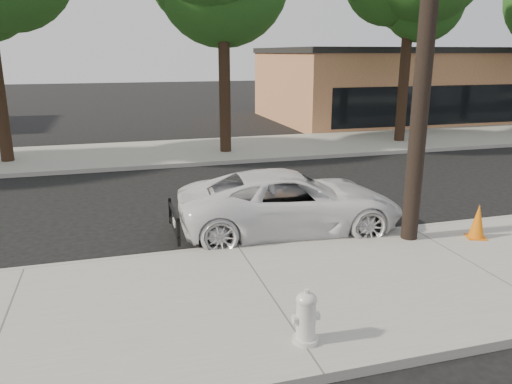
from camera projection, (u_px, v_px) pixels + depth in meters
ground at (216, 220)px, 12.14m from camera, size 120.00×120.00×0.00m
near_sidewalk at (270, 297)px, 8.14m from camera, size 90.00×4.40×0.15m
far_sidewalk at (173, 152)px, 19.98m from camera, size 90.00×5.00×0.15m
curb_near at (237, 248)px, 10.17m from camera, size 90.00×0.12×0.16m
building_main at (418, 85)px, 30.67m from camera, size 18.00×10.00×4.00m
utility_pole at (429, 10)px, 9.33m from camera, size 1.40×0.34×9.00m
police_cruiser at (290, 202)px, 11.20m from camera, size 5.18×2.71×1.39m
fire_hydrant at (306, 318)px, 6.67m from camera, size 0.37×0.35×0.73m
traffic_cone at (478, 222)px, 10.47m from camera, size 0.50×0.50×0.74m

